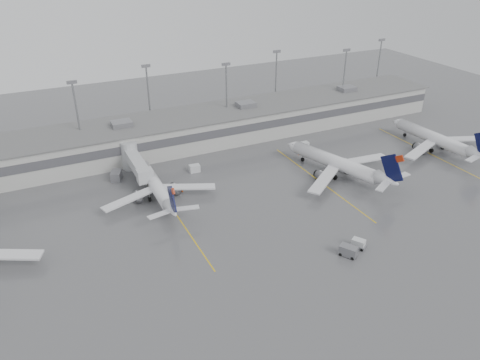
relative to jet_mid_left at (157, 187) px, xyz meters
name	(u,v)px	position (x,y,z in m)	size (l,w,h in m)	color
ground	(314,257)	(18.92, -32.52, -2.83)	(260.00, 260.00, 0.00)	#535355
terminal	(197,128)	(18.92, 25.46, 1.34)	(152.00, 17.00, 9.45)	#AEAEA9
light_masts	(188,95)	(18.92, 31.23, 9.19)	(142.40, 8.00, 20.60)	gray
jet_bridge_right	(134,160)	(-1.58, 13.20, 1.04)	(4.00, 17.20, 7.00)	#ABAEB0
stand_markings	(253,197)	(18.92, -8.52, -2.83)	(105.25, 40.00, 0.01)	#E1B10D
jet_mid_left	(157,187)	(0.00, 0.00, 0.00)	(25.14, 28.18, 9.12)	silver
jet_mid_right	(340,163)	(42.06, -8.22, 0.43)	(27.66, 31.49, 10.51)	silver
jet_far_right	(437,139)	(74.45, -7.12, 0.36)	(28.28, 31.75, 10.27)	silver
baggage_tug	(358,244)	(27.89, -33.48, -2.15)	(2.84, 3.18, 1.75)	silver
baggage_cart	(348,251)	(24.69, -34.68, -1.79)	(3.15, 3.57, 1.99)	slate
gse_uld_b	(195,168)	(11.86, 8.77, -1.95)	(2.50, 1.66, 1.77)	silver
gse_uld_c	(304,145)	(43.55, 9.34, -1.99)	(2.37, 1.58, 1.68)	silver
gse_loader	(116,176)	(-6.16, 12.76, -1.75)	(2.16, 3.46, 2.16)	slate
cone_b	(182,190)	(5.75, 0.63, -2.45)	(0.48, 0.48, 0.76)	#ED4904
cone_c	(299,153)	(39.94, 6.21, -2.48)	(0.44, 0.44, 0.70)	#ED4904
cone_d	(425,143)	(75.19, -2.81, -2.52)	(0.40, 0.40, 0.63)	#ED4904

